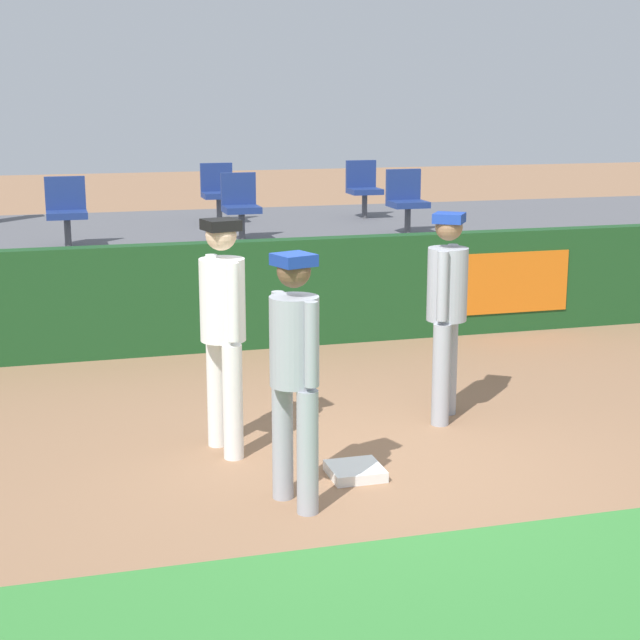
{
  "coord_description": "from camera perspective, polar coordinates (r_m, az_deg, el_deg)",
  "views": [
    {
      "loc": [
        -2.33,
        -6.9,
        2.85
      ],
      "look_at": [
        -0.16,
        0.91,
        1.0
      ],
      "focal_mm": 56.07,
      "sensor_mm": 36.0,
      "label": 1
    }
  ],
  "objects": [
    {
      "name": "first_base",
      "position": [
        7.68,
        2.02,
        -8.61
      ],
      "size": [
        0.4,
        0.4,
        0.08
      ],
      "primitive_type": "cube",
      "color": "white",
      "rests_on": "ground_plane"
    },
    {
      "name": "seat_front_center",
      "position": [
        12.62,
        -4.57,
        6.67
      ],
      "size": [
        0.44,
        0.44,
        0.84
      ],
      "color": "#4C4C51",
      "rests_on": "bleacher_platform"
    },
    {
      "name": "player_runner_visitor",
      "position": [
        6.85,
        -1.47,
        -2.46
      ],
      "size": [
        0.43,
        0.48,
        1.8
      ],
      "rotation": [
        0.0,
        0.0,
        -1.24
      ],
      "color": "#9EA3AD",
      "rests_on": "ground_plane"
    },
    {
      "name": "seat_front_left",
      "position": [
        12.4,
        -14.28,
        6.21
      ],
      "size": [
        0.48,
        0.44,
        0.84
      ],
      "color": "#4C4C51",
      "rests_on": "bleacher_platform"
    },
    {
      "name": "seat_back_center",
      "position": [
        14.39,
        -5.84,
        7.41
      ],
      "size": [
        0.46,
        0.44,
        0.84
      ],
      "color": "#4C4C51",
      "rests_on": "bleacher_platform"
    },
    {
      "name": "ground_plane",
      "position": [
        7.83,
        2.93,
        -8.53
      ],
      "size": [
        60.0,
        60.0,
        0.0
      ],
      "primitive_type": "plane",
      "color": "#936B4C"
    },
    {
      "name": "seat_front_right",
      "position": [
        13.22,
        4.94,
        6.95
      ],
      "size": [
        0.47,
        0.44,
        0.84
      ],
      "color": "#4C4C51",
      "rests_on": "bleacher_platform"
    },
    {
      "name": "player_coach_visitor",
      "position": [
        8.77,
        7.25,
        1.03
      ],
      "size": [
        0.49,
        0.49,
        1.85
      ],
      "rotation": [
        0.0,
        0.0,
        -2.16
      ],
      "color": "#9EA3AD",
      "rests_on": "ground_plane"
    },
    {
      "name": "field_wall",
      "position": [
        11.35,
        -3.32,
        1.49
      ],
      "size": [
        18.0,
        0.26,
        1.23
      ],
      "color": "#19471E",
      "rests_on": "ground_plane"
    },
    {
      "name": "bleacher_platform",
      "position": [
        13.85,
        -5.65,
        3.09
      ],
      "size": [
        18.0,
        4.8,
        1.03
      ],
      "primitive_type": "cube",
      "color": "#59595E",
      "rests_on": "ground_plane"
    },
    {
      "name": "seat_back_right",
      "position": [
        14.91,
        2.49,
        7.66
      ],
      "size": [
        0.46,
        0.44,
        0.84
      ],
      "color": "#4C4C51",
      "rests_on": "bleacher_platform"
    },
    {
      "name": "player_fielder_home",
      "position": [
        7.93,
        -5.56,
        0.0
      ],
      "size": [
        0.43,
        0.61,
        1.9
      ],
      "rotation": [
        0.0,
        0.0,
        -1.36
      ],
      "color": "white",
      "rests_on": "ground_plane"
    }
  ]
}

